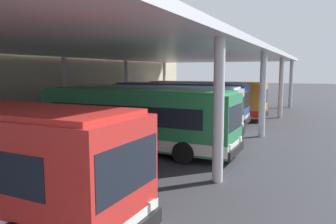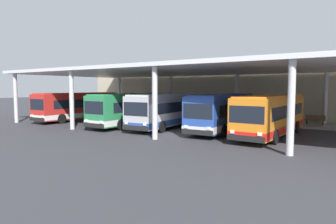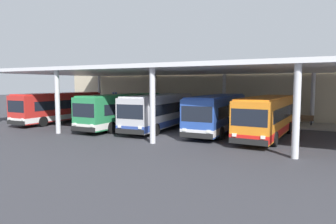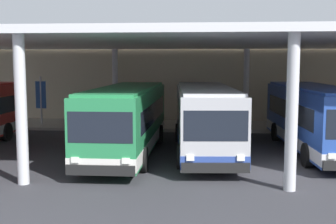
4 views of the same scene
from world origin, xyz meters
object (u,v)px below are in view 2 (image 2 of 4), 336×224
(bus_departing, at_px, (271,115))
(banner_sign, at_px, (132,101))
(bus_middle_bay, at_px, (168,110))
(bench_waiting, at_px, (315,120))
(bus_second_bay, at_px, (134,109))
(bus_nearest_bay, at_px, (78,106))
(bus_far_bay, at_px, (223,112))

(bus_departing, distance_m, banner_sign, 21.64)
(bus_middle_bay, xyz_separation_m, bench_waiting, (11.47, 8.37, -0.99))
(bus_second_bay, xyz_separation_m, bench_waiting, (15.07, 9.07, -0.99))
(bus_nearest_bay, relative_size, bench_waiting, 5.86)
(bus_far_bay, distance_m, banner_sign, 17.50)
(bench_waiting, distance_m, banner_sign, 22.40)
(bus_middle_bay, height_order, bus_departing, same)
(bus_second_bay, bearing_deg, bus_middle_bay, 10.96)
(bus_nearest_bay, distance_m, bench_waiting, 25.21)
(bus_far_bay, height_order, banner_sign, banner_sign)
(bus_second_bay, xyz_separation_m, banner_sign, (-7.27, 8.19, 0.32))
(bus_nearest_bay, relative_size, bus_departing, 0.99)
(bus_departing, xyz_separation_m, banner_sign, (-20.36, 7.34, 0.32))
(bus_second_bay, relative_size, bus_middle_bay, 0.99)
(bus_second_bay, height_order, banner_sign, banner_sign)
(bus_nearest_bay, height_order, bus_far_bay, same)
(bus_second_bay, distance_m, banner_sign, 10.96)
(bus_nearest_bay, relative_size, bus_far_bay, 0.99)
(bus_second_bay, bearing_deg, bus_far_bay, 9.33)
(bus_far_bay, distance_m, bench_waiting, 9.87)
(bus_nearest_bay, relative_size, bus_second_bay, 1.00)
(bus_middle_bay, height_order, bus_far_bay, same)
(bus_middle_bay, distance_m, bus_far_bay, 5.32)
(bus_departing, bearing_deg, bus_second_bay, -176.26)
(bus_middle_bay, xyz_separation_m, bus_departing, (9.48, 0.16, 0.00))
(bus_nearest_bay, bearing_deg, bus_second_bay, -0.80)
(bus_second_bay, distance_m, bus_middle_bay, 3.67)
(bench_waiting, height_order, banner_sign, banner_sign)
(bus_nearest_bay, height_order, banner_sign, banner_sign)
(bus_nearest_bay, distance_m, bus_second_bay, 8.47)
(bus_far_bay, bearing_deg, bus_second_bay, -170.67)
(bus_middle_bay, xyz_separation_m, bus_far_bay, (5.26, 0.76, 0.00))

